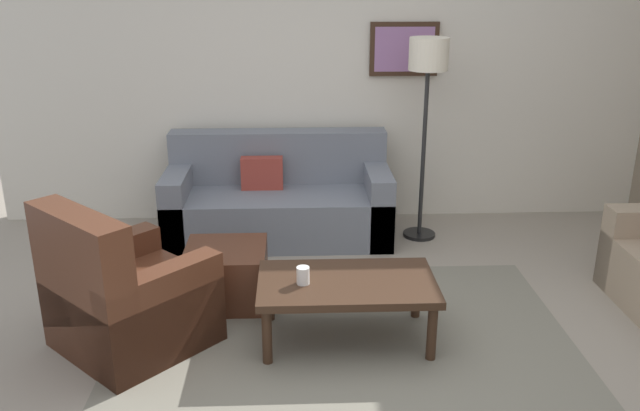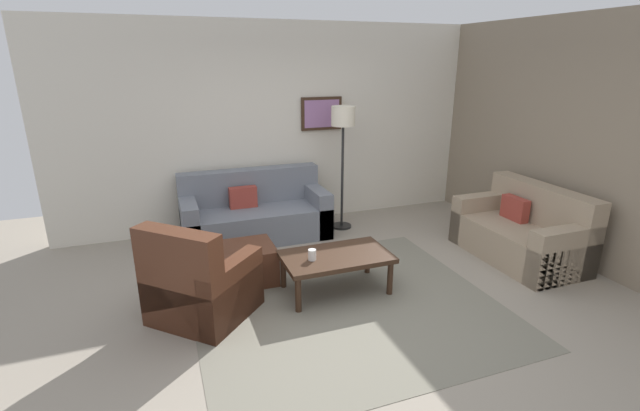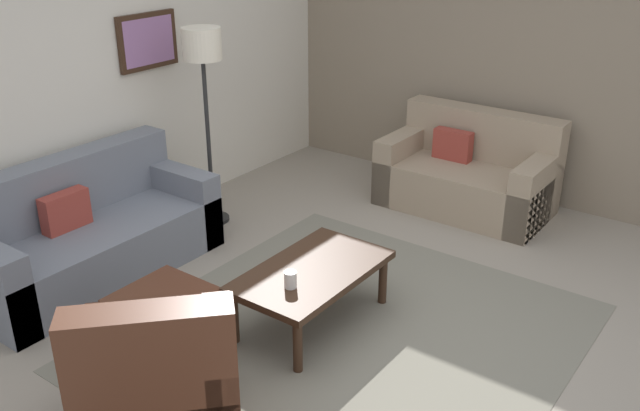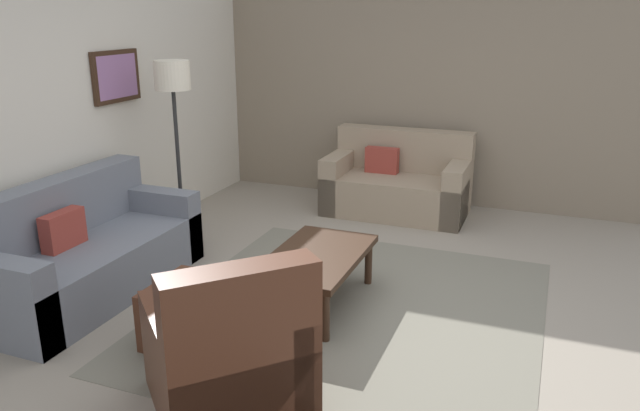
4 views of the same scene
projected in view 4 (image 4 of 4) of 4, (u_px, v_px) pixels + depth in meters
name	position (u px, v px, depth m)	size (l,w,h in m)	color
ground_plane	(353.00, 311.00, 4.57)	(8.00, 8.00, 0.00)	gray
rear_partition	(55.00, 104.00, 5.04)	(6.00, 0.12, 2.80)	silver
stone_feature_panel	(441.00, 79.00, 6.80)	(0.12, 5.20, 2.80)	gray
area_rug	(353.00, 311.00, 4.57)	(2.89, 2.68, 0.01)	slate
couch_main	(79.00, 255.00, 4.82)	(1.91, 0.86, 0.88)	slate
couch_loveseat	(398.00, 184.00, 6.77)	(0.85, 1.51, 0.88)	gray
armchair_leather	(231.00, 361.00, 3.36)	(1.13, 1.13, 0.95)	#4C2819
ottoman	(196.00, 314.00, 4.10)	(0.56, 0.56, 0.40)	#4C2819
coffee_table	(316.00, 260.00, 4.58)	(1.10, 0.64, 0.41)	#382316
cup	(307.00, 261.00, 4.29)	(0.08, 0.08, 0.11)	white
lamp_standing	(174.00, 94.00, 5.54)	(0.32, 0.32, 1.71)	black
framed_artwork	(116.00, 76.00, 5.57)	(0.60, 0.04, 0.46)	#382316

